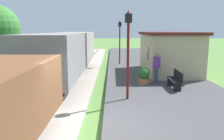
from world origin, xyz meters
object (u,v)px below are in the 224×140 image
station_hut (169,52)px  bench_down_platform (147,57)px  lamp_post_near (129,39)px  person_waiting (157,66)px  lamp_post_far (120,34)px  freight_train (57,61)px  potted_planter (144,76)px  bench_near_hut (176,79)px

station_hut → bench_down_platform: size_ratio=3.87×
bench_down_platform → lamp_post_near: size_ratio=0.41×
person_waiting → lamp_post_near: size_ratio=0.46×
person_waiting → lamp_post_far: size_ratio=0.46×
freight_train → bench_down_platform: size_ratio=12.93×
potted_planter → lamp_post_near: 3.52m
bench_down_platform → person_waiting: bearing=-95.2°
lamp_post_far → freight_train: bearing=-114.3°
bench_near_hut → lamp_post_far: (-2.55, 8.38, 2.08)m
station_hut → bench_near_hut: 4.60m
bench_near_hut → person_waiting: 1.46m
freight_train → station_hut: size_ratio=3.34×
lamp_post_far → potted_planter: bearing=-81.9°
bench_near_hut → person_waiting: size_ratio=0.88×
bench_down_platform → person_waiting: 8.39m
bench_down_platform → lamp_post_far: size_ratio=0.41×
freight_train → bench_near_hut: freight_train is taller
freight_train → bench_near_hut: (6.11, -0.48, -0.88)m
potted_planter → person_waiting: bearing=23.8°
freight_train → lamp_post_near: 4.39m
station_hut → lamp_post_near: lamp_post_near is taller
freight_train → station_hut: 7.88m
lamp_post_near → person_waiting: bearing=58.7°
station_hut → person_waiting: (-1.44, -3.29, -0.47)m
freight_train → potted_planter: freight_train is taller
bench_near_hut → lamp_post_near: 3.75m
station_hut → bench_near_hut: bearing=-98.8°
station_hut → lamp_post_far: lamp_post_far is taller
station_hut → person_waiting: size_ratio=3.39×
freight_train → person_waiting: 5.42m
potted_planter → bench_down_platform: bearing=80.3°
lamp_post_near → lamp_post_far: size_ratio=1.00×
bench_down_platform → lamp_post_far: bearing=-156.0°
person_waiting → potted_planter: bearing=1.7°
bench_down_platform → potted_planter: size_ratio=1.64×
station_hut → person_waiting: station_hut is taller
person_waiting → bench_down_platform: bearing=-117.2°
person_waiting → lamp_post_far: (-1.79, 7.21, 1.62)m
bench_down_platform → person_waiting: size_ratio=0.88×
freight_train → lamp_post_near: (3.56, -2.27, 1.20)m
freight_train → bench_down_platform: bearing=55.9°
bench_down_platform → person_waiting: (-0.75, -8.35, 0.46)m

